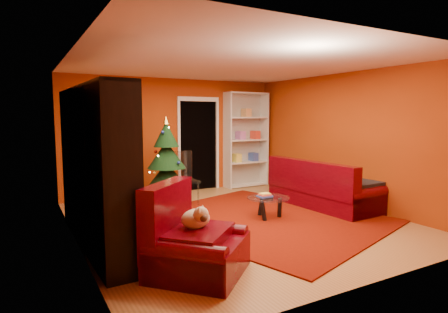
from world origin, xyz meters
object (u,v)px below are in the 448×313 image
gift_box_green (167,202)px  coffee_table (268,208)px  gift_box_red (156,195)px  white_bookshelf (246,140)px  rug (264,219)px  acrylic_chair (185,181)px  dog (196,219)px  media_unit (94,168)px  sofa (324,183)px  christmas_tree (167,161)px  armchair (198,238)px

gift_box_green → coffee_table: 1.93m
gift_box_red → white_bookshelf: bearing=10.2°
gift_box_red → white_bookshelf: 2.76m
rug → acrylic_chair: 1.83m
dog → coffee_table: bearing=-8.1°
media_unit → sofa: (4.29, 0.14, -0.60)m
rug → white_bookshelf: (1.38, 2.75, 1.15)m
dog → sofa: size_ratio=0.18×
gift_box_green → rug: bearing=-50.4°
gift_box_red → gift_box_green: bearing=-94.2°
christmas_tree → sofa: (2.59, -1.70, -0.39)m
white_bookshelf → gift_box_green: bearing=-153.9°
dog → gift_box_green: bearing=32.8°
christmas_tree → sofa: 3.13m
gift_box_green → white_bookshelf: white_bookshelf is taller
media_unit → acrylic_chair: bearing=36.0°
media_unit → gift_box_red: media_unit is taller
christmas_tree → gift_box_green: christmas_tree is taller
gift_box_green → media_unit: bearing=-138.0°
gift_box_red → dog: size_ratio=0.53×
christmas_tree → dog: (-0.88, -3.29, -0.25)m
media_unit → armchair: size_ratio=2.66×
dog → acrylic_chair: size_ratio=0.42×
armchair → acrylic_chair: 3.25m
armchair → acrylic_chair: (1.13, 3.05, 0.07)m
coffee_table → acrylic_chair: (-0.88, 1.57, 0.29)m
acrylic_chair → armchair: bearing=-109.2°
white_bookshelf → dog: bearing=-129.3°
gift_box_green → dog: 2.96m
rug → gift_box_green: bearing=129.6°
rug → gift_box_red: 2.57m
rug → coffee_table: coffee_table is taller
rug → gift_box_red: gift_box_red is taller
acrylic_chair → christmas_tree: bearing=129.1°
armchair → sofa: bearing=-17.5°
rug → armchair: size_ratio=3.54×
gift_box_green → white_bookshelf: 3.06m
christmas_tree → gift_box_red: (-0.10, 0.40, -0.75)m
gift_box_green → coffee_table: bearing=-47.9°
media_unit → dog: bearing=-62.5°
rug → armchair: armchair is taller
media_unit → christmas_tree: 2.52m
acrylic_chair → media_unit: bearing=-140.8°
media_unit → armchair: media_unit is taller
dog → sofa: sofa is taller
christmas_tree → armchair: (-0.88, -3.36, -0.45)m
armchair → coffee_table: 2.50m
white_bookshelf → media_unit: bearing=-147.6°
sofa → media_unit: bearing=89.2°
media_unit → gift_box_red: bearing=52.5°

